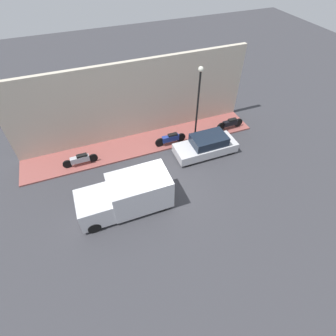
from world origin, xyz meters
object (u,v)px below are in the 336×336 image
Objects in this scene: delivery_van at (126,195)px; parked_car at (206,145)px; motorcycle_black at (230,123)px; scooter_silver at (80,159)px; motorcycle_blue at (171,138)px; streetlamp at (198,97)px.

parked_car is at bearing -67.43° from delivery_van.
motorcycle_black is at bearing -64.52° from delivery_van.
delivery_van is at bearing -155.81° from scooter_silver.
delivery_van reaches higher than motorcycle_black.
motorcycle_blue is 1.05× the size of motorcycle_black.
scooter_silver is at bearing 89.79° from motorcycle_black.
delivery_van reaches higher than motorcycle_blue.
motorcycle_blue is at bearing 88.42° from streetlamp.
motorcycle_blue is 3.31m from streetlamp.
scooter_silver is 1.04× the size of motorcycle_black.
parked_car is 6.42m from delivery_van.
motorcycle_black is at bearing -90.21° from scooter_silver.
motorcycle_blue is 4.63m from motorcycle_black.
streetlamp reaches higher than motorcycle_blue.
streetlamp reaches higher than scooter_silver.
motorcycle_black is (-0.04, -10.58, 0.02)m from scooter_silver.
delivery_van is 4.61m from scooter_silver.
delivery_van is 2.33× the size of motorcycle_black.
motorcycle_blue is at bearing 49.05° from parked_car.
parked_car is at bearing -177.74° from streetlamp.
parked_car is 3.26m from motorcycle_black.
streetlamp is (-0.13, 2.85, 2.79)m from motorcycle_black.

